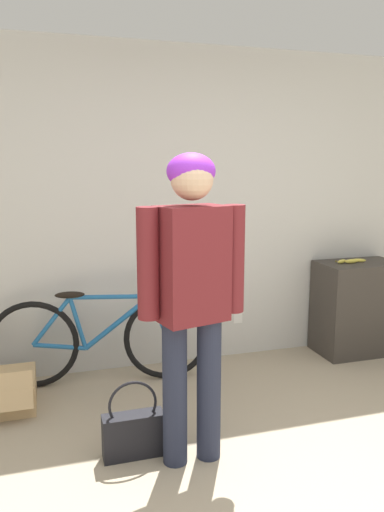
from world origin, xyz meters
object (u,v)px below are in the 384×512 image
Objects in this scene: person at (192,281)px; banana at (350,261)px; handbag at (133,432)px; bicycle at (101,338)px; cardboard_box at (2,392)px.

banana is at bearing 19.30° from person.
handbag is at bearing -153.31° from banana.
banana is at bearing 26.69° from handbag.
handbag is (-0.32, 0.12, -0.90)m from person.
banana is 0.64× the size of handbag.
cardboard_box is at bearing -157.68° from bicycle.
banana is at bearing 7.58° from bicycle.
handbag is at bearing -48.14° from cardboard_box.
banana reaches higher than bicycle.
person is 3.75× the size of handbag.
person reaches higher than bicycle.
handbag is (-2.12, -1.06, -0.69)m from banana.
banana is (2.17, 0.01, 0.48)m from bicycle.
handbag is (0.06, -1.05, -0.21)m from bicycle.
handbag is at bearing -79.65° from bicycle.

